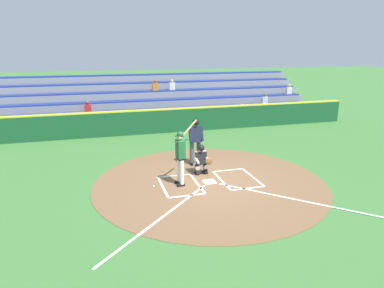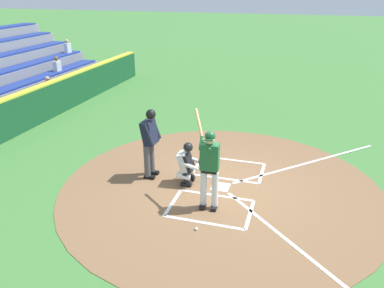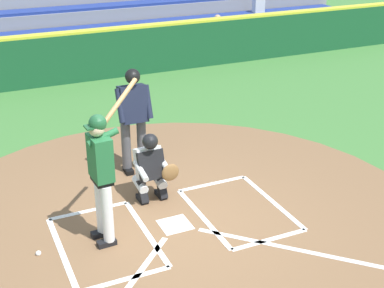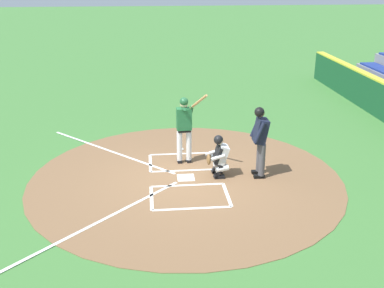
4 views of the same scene
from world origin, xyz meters
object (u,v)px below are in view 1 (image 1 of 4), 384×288
(batter, at_px, (181,154))
(catcher, at_px, (201,159))
(plate_umpire, at_px, (195,139))
(baseball, at_px, (154,186))

(batter, xyz_separation_m, catcher, (-0.98, -0.80, -0.51))
(catcher, bearing_deg, plate_umpire, -94.53)
(baseball, bearing_deg, plate_umpire, -137.65)
(catcher, xyz_separation_m, baseball, (1.91, 0.78, -0.55))
(plate_umpire, bearing_deg, catcher, 85.47)
(catcher, bearing_deg, baseball, 22.23)
(batter, xyz_separation_m, plate_umpire, (-1.06, -1.83, -0.02))
(plate_umpire, bearing_deg, batter, 59.97)
(batter, xyz_separation_m, baseball, (0.93, -0.02, -1.06))
(catcher, distance_m, baseball, 2.14)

